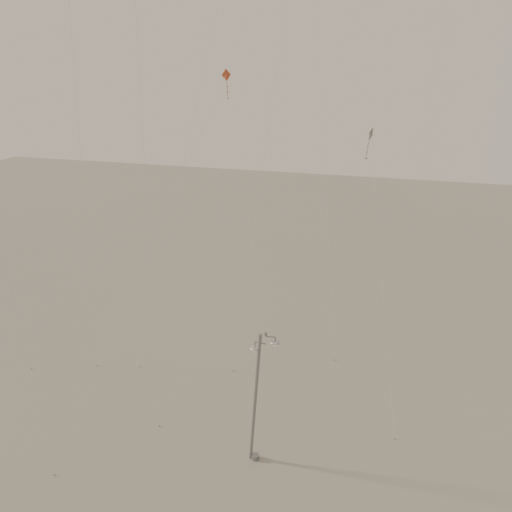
# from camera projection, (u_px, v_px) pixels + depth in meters

# --- Properties ---
(ground) EXTENTS (160.00, 160.00, 0.00)m
(ground) POSITION_uv_depth(u_px,v_px,m) (194.00, 453.00, 29.30)
(ground) COLOR gray
(ground) RESTS_ON ground
(street_lamp) EXTENTS (1.70, 0.55, 8.45)m
(street_lamp) POSITION_uv_depth(u_px,v_px,m) (258.00, 394.00, 27.21)
(street_lamp) COLOR gray
(street_lamp) RESTS_ON ground
(kite_1) EXTENTS (1.69, 4.34, 28.75)m
(kite_1) POSITION_uv_depth(u_px,v_px,m) (139.00, 63.00, 26.66)
(kite_1) COLOR #292422
(kite_1) RESTS_ON ground
(kite_3) EXTENTS (6.01, 14.57, 21.05)m
(kite_3) POSITION_uv_depth(u_px,v_px,m) (190.00, 162.00, 30.68)
(kite_3) COLOR maroon
(kite_3) RESTS_ON ground
(kite_4) EXTENTS (3.37, 4.88, 17.92)m
(kite_4) POSITION_uv_depth(u_px,v_px,m) (376.00, 205.00, 29.16)
(kite_4) COLOR #292422
(kite_4) RESTS_ON ground
(kite_5) EXTENTS (5.96, 15.33, 34.00)m
(kite_5) POSITION_uv_depth(u_px,v_px,m) (317.00, 16.00, 40.38)
(kite_5) COLOR #A94D1C
(kite_5) RESTS_ON ground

